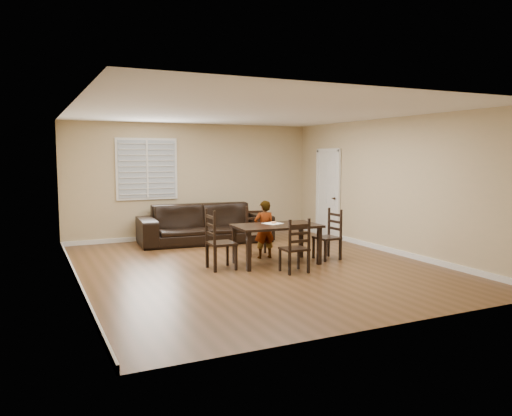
# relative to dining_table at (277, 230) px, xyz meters

# --- Properties ---
(ground) EXTENTS (7.00, 7.00, 0.00)m
(ground) POSITION_rel_dining_table_xyz_m (-0.43, 0.00, -0.63)
(ground) COLOR brown
(ground) RESTS_ON ground
(room) EXTENTS (6.04, 7.04, 2.72)m
(room) POSITION_rel_dining_table_xyz_m (-0.39, 0.18, 1.18)
(room) COLOR tan
(room) RESTS_ON ground
(dining_table) EXTENTS (1.56, 0.92, 0.72)m
(dining_table) POSITION_rel_dining_table_xyz_m (0.00, 0.00, 0.00)
(dining_table) COLOR black
(dining_table) RESTS_ON ground
(chair_near) EXTENTS (0.51, 0.48, 0.96)m
(chair_near) POSITION_rel_dining_table_xyz_m (0.06, 0.97, -0.19)
(chair_near) COLOR black
(chair_near) RESTS_ON ground
(chair_far) EXTENTS (0.41, 0.39, 0.92)m
(chair_far) POSITION_rel_dining_table_xyz_m (-0.03, -0.81, -0.21)
(chair_far) COLOR black
(chair_far) RESTS_ON ground
(chair_left) EXTENTS (0.44, 0.47, 1.04)m
(chair_left) POSITION_rel_dining_table_xyz_m (-1.18, 0.05, -0.15)
(chair_left) COLOR black
(chair_left) RESTS_ON ground
(chair_right) EXTENTS (0.42, 0.45, 0.95)m
(chair_right) POSITION_rel_dining_table_xyz_m (1.16, -0.04, -0.19)
(chair_right) COLOR black
(chair_right) RESTS_ON ground
(child) EXTENTS (0.42, 0.30, 1.11)m
(child) POSITION_rel_dining_table_xyz_m (0.02, 0.55, -0.07)
(child) COLOR gray
(child) RESTS_ON ground
(napkin) EXTENTS (0.37, 0.37, 0.00)m
(napkin) POSITION_rel_dining_table_xyz_m (0.01, 0.17, 0.09)
(napkin) COLOR silver
(napkin) RESTS_ON dining_table
(donut) EXTENTS (0.10, 0.10, 0.04)m
(donut) POSITION_rel_dining_table_xyz_m (0.03, 0.17, 0.11)
(donut) COLOR #DB8A4E
(donut) RESTS_ON napkin
(sofa) EXTENTS (3.02, 1.37, 0.86)m
(sofa) POSITION_rel_dining_table_xyz_m (-0.42, 2.67, -0.20)
(sofa) COLOR black
(sofa) RESTS_ON ground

